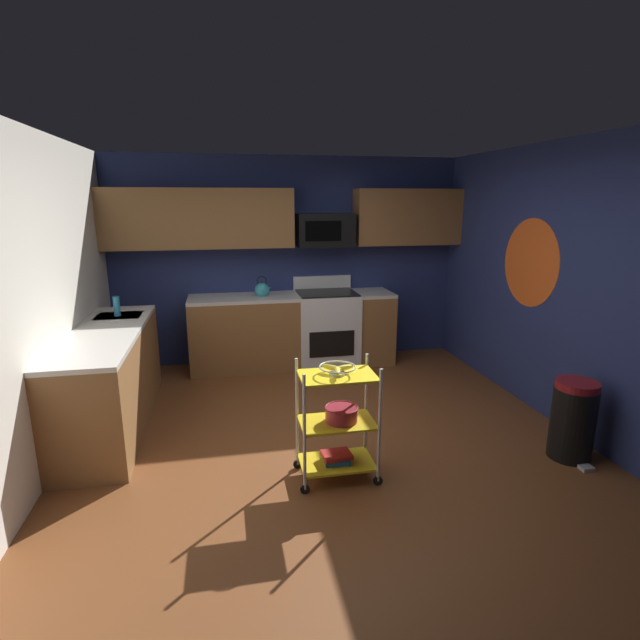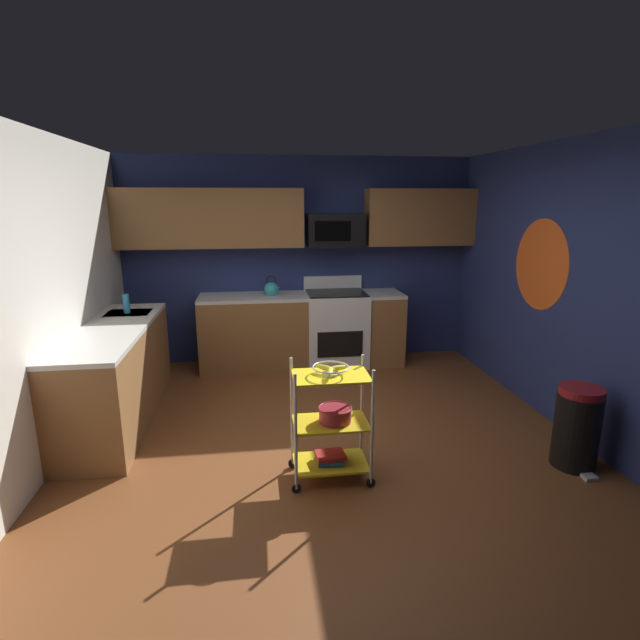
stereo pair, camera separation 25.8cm
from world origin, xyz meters
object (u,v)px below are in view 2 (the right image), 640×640
object	(u,v)px
fruit_bowl	(331,369)
dish_soap_bottle	(126,304)
rolling_cart	(331,423)
oven_range	(336,327)
trash_can	(577,427)
mixing_bowl_large	(335,414)
book_stack	(330,457)
kettle	(272,289)
microwave	(335,230)

from	to	relation	value
fruit_bowl	dish_soap_bottle	size ratio (longest dim) A/B	1.36
rolling_cart	dish_soap_bottle	xyz separation A→B (m)	(-1.86, 1.86, 0.57)
oven_range	rolling_cart	distance (m)	2.68
trash_can	fruit_bowl	bearing A→B (deg)	177.41
rolling_cart	mixing_bowl_large	size ratio (longest dim) A/B	3.63
rolling_cart	trash_can	xyz separation A→B (m)	(1.95, -0.09, -0.12)
book_stack	fruit_bowl	bearing A→B (deg)	0.00
fruit_bowl	kettle	size ratio (longest dim) A/B	1.03
mixing_bowl_large	book_stack	size ratio (longest dim) A/B	1.09
microwave	kettle	world-z (taller)	microwave
dish_soap_bottle	trash_can	bearing A→B (deg)	-27.13
kettle	trash_can	distance (m)	3.61
kettle	microwave	bearing A→B (deg)	7.66
fruit_bowl	trash_can	xyz separation A→B (m)	(1.95, -0.09, -0.55)
trash_can	dish_soap_bottle	bearing A→B (deg)	152.87
kettle	dish_soap_bottle	world-z (taller)	kettle
kettle	fruit_bowl	bearing A→B (deg)	-82.94
fruit_bowl	mixing_bowl_large	bearing A→B (deg)	0.00
microwave	mixing_bowl_large	size ratio (longest dim) A/B	2.78
rolling_cart	kettle	bearing A→B (deg)	97.06
microwave	rolling_cart	size ratio (longest dim) A/B	0.77
microwave	rolling_cart	bearing A→B (deg)	-99.95
dish_soap_bottle	rolling_cart	bearing A→B (deg)	-45.09
microwave	dish_soap_bottle	distance (m)	2.59
oven_range	book_stack	size ratio (longest dim) A/B	4.77
book_stack	microwave	bearing A→B (deg)	80.05
rolling_cart	trash_can	bearing A→B (deg)	-2.59
rolling_cart	book_stack	distance (m)	0.29
microwave	mixing_bowl_large	distance (m)	3.02
mixing_bowl_large	fruit_bowl	bearing A→B (deg)	180.00
book_stack	trash_can	bearing A→B (deg)	-2.59
kettle	trash_can	xyz separation A→B (m)	(2.28, -2.72, -0.67)
oven_range	dish_soap_bottle	size ratio (longest dim) A/B	5.50
kettle	trash_can	world-z (taller)	kettle
oven_range	mixing_bowl_large	world-z (taller)	oven_range
rolling_cart	dish_soap_bottle	distance (m)	2.69
mixing_bowl_large	dish_soap_bottle	bearing A→B (deg)	135.43
mixing_bowl_large	book_stack	distance (m)	0.36
microwave	oven_range	bearing A→B (deg)	-89.74
mixing_bowl_large	trash_can	bearing A→B (deg)	-2.63
dish_soap_bottle	fruit_bowl	bearing A→B (deg)	-45.09
microwave	mixing_bowl_large	xyz separation A→B (m)	(-0.45, -2.74, -1.18)
mixing_bowl_large	oven_range	bearing A→B (deg)	80.36
rolling_cart	oven_range	bearing A→B (deg)	79.65
dish_soap_bottle	book_stack	bearing A→B (deg)	-45.09
fruit_bowl	book_stack	size ratio (longest dim) A/B	1.18
fruit_bowl	book_stack	bearing A→B (deg)	180.00
rolling_cart	dish_soap_bottle	size ratio (longest dim) A/B	4.57
fruit_bowl	oven_range	bearing A→B (deg)	79.65
rolling_cart	book_stack	xyz separation A→B (m)	(-0.00, 0.00, -0.29)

